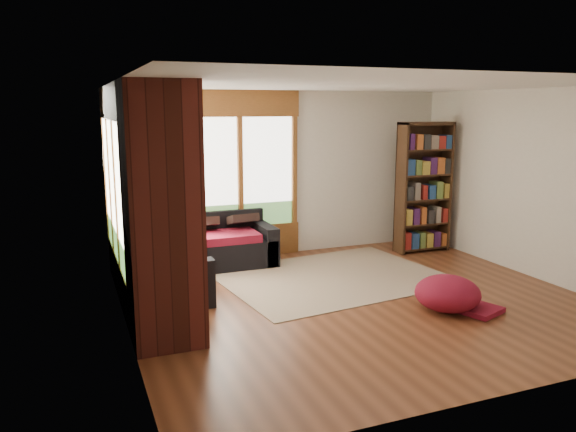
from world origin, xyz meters
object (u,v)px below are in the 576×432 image
object	(u,v)px
brick_chimney	(163,216)
bookshelf	(424,188)
sectional_sofa	(174,258)
pouf	(448,292)
dog_tan	(175,224)
dog_brindle	(151,233)
area_rug	(333,277)

from	to	relation	value
brick_chimney	bookshelf	xyz separation A→B (m)	(4.54, 2.12, -0.24)
brick_chimney	sectional_sofa	world-z (taller)	brick_chimney
sectional_sofa	pouf	xyz separation A→B (m)	(2.75, -2.38, -0.09)
bookshelf	dog_tan	xyz separation A→B (m)	(-4.08, -0.17, -0.25)
sectional_sofa	dog_tan	distance (m)	0.52
brick_chimney	sectional_sofa	distance (m)	2.32
dog_brindle	sectional_sofa	bearing A→B (deg)	-71.94
area_rug	bookshelf	distance (m)	2.42
brick_chimney	bookshelf	size ratio (longest dim) A/B	1.23
sectional_sofa	dog_brindle	xyz separation A→B (m)	(-0.35, -0.41, 0.47)
area_rug	bookshelf	xyz separation A→B (m)	(2.02, 0.80, 1.05)
dog_tan	dog_brindle	world-z (taller)	dog_tan
brick_chimney	dog_brindle	bearing A→B (deg)	86.57
dog_tan	sectional_sofa	bearing A→B (deg)	44.15
bookshelf	dog_brindle	distance (m)	4.48
bookshelf	dog_brindle	world-z (taller)	bookshelf
sectional_sofa	dog_tan	xyz separation A→B (m)	(0.01, -0.10, 0.51)
area_rug	bookshelf	world-z (taller)	bookshelf
sectional_sofa	pouf	world-z (taller)	sectional_sofa
bookshelf	dog_tan	distance (m)	4.09
brick_chimney	area_rug	world-z (taller)	brick_chimney
sectional_sofa	bookshelf	bearing A→B (deg)	1.29
pouf	sectional_sofa	bearing A→B (deg)	139.16
sectional_sofa	pouf	distance (m)	3.64
dog_brindle	area_rug	bearing A→B (deg)	-128.92
dog_tan	dog_brindle	xyz separation A→B (m)	(-0.36, -0.30, -0.04)
area_rug	brick_chimney	bearing A→B (deg)	-152.35
brick_chimney	dog_brindle	xyz separation A→B (m)	(0.10, 1.64, -0.53)
brick_chimney	dog_tan	world-z (taller)	brick_chimney
dog_tan	dog_brindle	distance (m)	0.47
pouf	dog_brindle	xyz separation A→B (m)	(-3.10, 1.97, 0.56)
brick_chimney	dog_tan	bearing A→B (deg)	76.68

